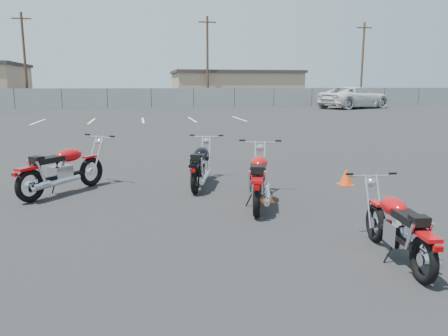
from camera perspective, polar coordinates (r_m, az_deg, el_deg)
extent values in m
plane|color=black|center=(7.41, -0.63, -5.86)|extent=(120.00, 120.00, 0.00)
torus|color=black|center=(9.69, -16.95, -0.46)|extent=(0.49, 0.55, 0.62)
cylinder|color=silver|center=(9.69, -16.95, -0.46)|extent=(0.19, 0.19, 0.17)
torus|color=black|center=(8.74, -24.00, -2.12)|extent=(0.49, 0.55, 0.62)
cylinder|color=silver|center=(8.74, -24.00, -2.12)|extent=(0.19, 0.19, 0.17)
cube|color=black|center=(9.19, -20.31, -1.00)|extent=(0.78, 0.90, 0.06)
cube|color=silver|center=(9.14, -20.58, -0.67)|extent=(0.47, 0.49, 0.31)
cylinder|color=silver|center=(9.11, -20.65, 0.48)|extent=(0.33, 0.33, 0.27)
ellipsoid|color=#B60B0E|center=(9.24, -19.59, 1.59)|extent=(0.63, 0.66, 0.26)
cube|color=black|center=(8.93, -21.96, 0.99)|extent=(0.57, 0.61, 0.10)
cube|color=black|center=(8.77, -23.29, 1.00)|extent=(0.29, 0.29, 0.12)
cube|color=#B60B0E|center=(8.67, -24.27, -0.05)|extent=(0.42, 0.45, 0.05)
cube|color=#B60B0E|center=(9.63, -17.05, 1.45)|extent=(0.33, 0.36, 0.04)
cylinder|color=silver|center=(8.69, -22.82, -0.37)|extent=(0.16, 0.18, 0.41)
cylinder|color=silver|center=(8.88, -23.82, -0.21)|extent=(0.16, 0.18, 0.41)
cylinder|color=silver|center=(8.88, -21.09, -1.85)|extent=(0.81, 0.93, 0.13)
cylinder|color=silver|center=(8.68, -22.77, -2.12)|extent=(0.33, 0.36, 0.14)
cylinder|color=silver|center=(9.65, -16.14, 1.54)|extent=(0.30, 0.34, 0.82)
cylinder|color=silver|center=(9.78, -16.91, 1.62)|extent=(0.30, 0.34, 0.82)
sphere|color=silver|center=(9.79, -15.92, 3.28)|extent=(0.23, 0.23, 0.17)
cylinder|color=silver|center=(9.80, -15.87, 3.89)|extent=(0.57, 0.49, 0.03)
cylinder|color=black|center=(9.53, -14.42, 4.03)|extent=(0.12, 0.11, 0.04)
cylinder|color=black|center=(10.04, -17.44, 4.20)|extent=(0.12, 0.11, 0.04)
cylinder|color=black|center=(9.27, -21.29, -2.20)|extent=(0.14, 0.12, 0.31)
cube|color=#990505|center=(8.53, -25.67, -0.79)|extent=(0.12, 0.11, 0.06)
torus|color=black|center=(9.96, -2.49, 0.17)|extent=(0.27, 0.58, 0.58)
cylinder|color=silver|center=(9.96, -2.49, 0.17)|extent=(0.14, 0.17, 0.15)
torus|color=black|center=(8.61, -3.81, -1.53)|extent=(0.27, 0.58, 0.58)
cylinder|color=silver|center=(8.61, -3.81, -1.53)|extent=(0.14, 0.17, 0.15)
cube|color=black|center=(9.27, -3.11, -0.39)|extent=(0.38, 0.99, 0.06)
cube|color=silver|center=(9.22, -3.16, -0.09)|extent=(0.36, 0.43, 0.29)
cylinder|color=silver|center=(9.18, -3.17, 0.96)|extent=(0.25, 0.29, 0.25)
ellipsoid|color=black|center=(9.38, -2.97, 2.00)|extent=(0.44, 0.62, 0.25)
cube|color=black|center=(8.93, -3.41, 1.43)|extent=(0.39, 0.58, 0.10)
cube|color=black|center=(8.69, -3.66, 1.42)|extent=(0.25, 0.23, 0.12)
cube|color=black|center=(8.53, -3.86, 0.42)|extent=(0.28, 0.44, 0.05)
cube|color=black|center=(9.90, -2.51, 1.89)|extent=(0.21, 0.35, 0.04)
cylinder|color=silver|center=(8.68, -2.92, 0.20)|extent=(0.10, 0.18, 0.38)
cylinder|color=silver|center=(8.72, -4.42, 0.22)|extent=(0.10, 0.18, 0.38)
cylinder|color=silver|center=(8.98, -2.42, -1.12)|extent=(0.39, 1.04, 0.12)
cylinder|color=silver|center=(8.68, -2.70, -1.42)|extent=(0.21, 0.36, 0.13)
cylinder|color=silver|center=(10.00, -1.93, 2.01)|extent=(0.15, 0.38, 0.76)
cylinder|color=silver|center=(10.03, -2.90, 2.02)|extent=(0.15, 0.38, 0.76)
sphere|color=silver|center=(10.13, -2.30, 3.54)|extent=(0.19, 0.19, 0.15)
cylinder|color=silver|center=(10.14, -2.29, 4.10)|extent=(0.65, 0.22, 0.03)
cylinder|color=black|center=(10.07, -0.41, 4.28)|extent=(0.12, 0.07, 0.03)
cylinder|color=black|center=(10.17, -4.19, 4.31)|extent=(0.12, 0.07, 0.03)
cylinder|color=black|center=(9.24, -4.01, -1.59)|extent=(0.15, 0.07, 0.29)
cube|color=#990505|center=(8.30, -4.14, -0.31)|extent=(0.11, 0.08, 0.06)
torus|color=black|center=(8.54, 4.64, -1.53)|extent=(0.29, 0.62, 0.61)
cylinder|color=silver|center=(8.54, 4.64, -1.53)|extent=(0.15, 0.19, 0.16)
torus|color=black|center=(7.10, 4.30, -4.07)|extent=(0.29, 0.62, 0.61)
cylinder|color=silver|center=(7.10, 4.30, -4.07)|extent=(0.15, 0.19, 0.16)
cube|color=black|center=(7.81, 4.49, -2.39)|extent=(0.41, 1.05, 0.06)
cube|color=silver|center=(7.75, 4.49, -2.03)|extent=(0.39, 0.45, 0.31)
cylinder|color=silver|center=(7.71, 4.51, -0.71)|extent=(0.27, 0.30, 0.27)
ellipsoid|color=#B60B0E|center=(7.91, 4.57, 0.64)|extent=(0.47, 0.66, 0.26)
cube|color=black|center=(7.43, 4.46, -0.17)|extent=(0.42, 0.61, 0.10)
cube|color=black|center=(7.18, 4.40, -0.24)|extent=(0.27, 0.24, 0.12)
cube|color=#B60B0E|center=(7.01, 4.34, -1.57)|extent=(0.30, 0.46, 0.05)
cube|color=#B60B0E|center=(8.48, 4.67, 0.59)|extent=(0.23, 0.37, 0.04)
cylinder|color=silver|center=(7.19, 5.35, -1.81)|extent=(0.10, 0.19, 0.40)
cylinder|color=silver|center=(7.20, 3.40, -1.77)|extent=(0.10, 0.19, 0.40)
cylinder|color=silver|center=(7.53, 5.66, -3.40)|extent=(0.42, 1.10, 0.13)
cylinder|color=silver|center=(7.20, 5.63, -3.88)|extent=(0.22, 0.38, 0.13)
cylinder|color=silver|center=(8.59, 5.30, 0.76)|extent=(0.16, 0.40, 0.80)
cylinder|color=silver|center=(8.60, 4.08, 0.78)|extent=(0.16, 0.40, 0.80)
sphere|color=silver|center=(8.71, 4.75, 2.67)|extent=(0.20, 0.20, 0.16)
cylinder|color=silver|center=(8.72, 4.76, 3.35)|extent=(0.69, 0.24, 0.03)
cylinder|color=black|center=(8.69, 7.12, 3.55)|extent=(0.13, 0.07, 0.04)
cylinder|color=black|center=(8.71, 2.42, 3.64)|extent=(0.13, 0.07, 0.04)
cylinder|color=black|center=(7.76, 3.39, -3.93)|extent=(0.16, 0.07, 0.31)
cube|color=#990505|center=(6.77, 4.25, -2.60)|extent=(0.12, 0.09, 0.06)
torus|color=black|center=(6.37, 19.18, -6.78)|extent=(0.17, 0.54, 0.53)
cylinder|color=silver|center=(6.37, 19.18, -6.78)|extent=(0.11, 0.15, 0.14)
torus|color=black|center=(5.28, 24.62, -10.84)|extent=(0.17, 0.54, 0.53)
cylinder|color=silver|center=(5.28, 24.62, -10.84)|extent=(0.11, 0.15, 0.14)
cube|color=black|center=(5.81, 21.66, -8.30)|extent=(0.21, 0.93, 0.05)
cube|color=silver|center=(5.75, 21.88, -7.94)|extent=(0.29, 0.37, 0.27)
cylinder|color=silver|center=(5.71, 21.99, -6.42)|extent=(0.20, 0.24, 0.23)
ellipsoid|color=#B60B0E|center=(5.85, 21.22, -4.68)|extent=(0.33, 0.54, 0.23)
cube|color=black|center=(5.49, 23.07, -6.01)|extent=(0.29, 0.51, 0.09)
cube|color=black|center=(5.29, 24.17, -6.31)|extent=(0.21, 0.18, 0.11)
cube|color=#B60B0E|center=(5.18, 24.96, -8.03)|extent=(0.21, 0.39, 0.04)
cube|color=#B60B0E|center=(6.30, 19.33, -4.36)|extent=(0.15, 0.31, 0.04)
cylinder|color=silver|center=(5.37, 25.15, -8.03)|extent=(0.06, 0.17, 0.35)
cylinder|color=silver|center=(5.27, 23.11, -8.21)|extent=(0.06, 0.17, 0.35)
cylinder|color=silver|center=(5.66, 24.08, -9.54)|extent=(0.20, 0.98, 0.11)
cylinder|color=silver|center=(5.43, 25.50, -10.35)|extent=(0.15, 0.32, 0.12)
cylinder|color=silver|center=(6.42, 19.63, -4.05)|extent=(0.08, 0.36, 0.70)
cylinder|color=silver|center=(6.36, 18.30, -4.10)|extent=(0.08, 0.36, 0.70)
sphere|color=silver|center=(6.47, 18.61, -1.78)|extent=(0.16, 0.16, 0.14)
cylinder|color=silver|center=(6.46, 18.60, -0.98)|extent=(0.62, 0.11, 0.03)
cylinder|color=black|center=(6.56, 21.18, -0.66)|extent=(0.11, 0.05, 0.03)
cylinder|color=black|center=(6.33, 16.08, -0.75)|extent=(0.11, 0.05, 0.03)
cylinder|color=black|center=(5.74, 20.78, -10.26)|extent=(0.14, 0.04, 0.27)
cube|color=#990505|center=(5.01, 26.17, -9.46)|extent=(0.09, 0.06, 0.05)
cone|color=#EF440C|center=(9.76, 15.63, -1.08)|extent=(0.27, 0.27, 0.34)
cube|color=#EF440C|center=(9.80, 15.57, -2.08)|extent=(0.29, 0.29, 0.01)
cone|color=#EF440C|center=(8.09, 5.67, -3.34)|extent=(0.23, 0.23, 0.29)
cube|color=#EF440C|center=(8.13, 5.65, -4.36)|extent=(0.25, 0.25, 0.01)
cube|color=slate|center=(42.02, -9.48, 9.02)|extent=(80.00, 0.04, 1.80)
cylinder|color=black|center=(43.34, -25.70, 8.16)|extent=(0.06, 0.06, 1.80)
cylinder|color=black|center=(42.53, -20.43, 8.51)|extent=(0.06, 0.06, 1.80)
cylinder|color=black|center=(42.08, -14.99, 8.81)|extent=(0.06, 0.06, 1.80)
cylinder|color=black|center=(42.02, -9.48, 9.02)|extent=(0.06, 0.06, 1.80)
cylinder|color=black|center=(42.33, -3.99, 9.15)|extent=(0.06, 0.06, 1.80)
cylinder|color=black|center=(43.01, 1.37, 9.20)|extent=(0.06, 0.06, 1.80)
cylinder|color=black|center=(44.05, 6.52, 9.17)|extent=(0.06, 0.06, 1.80)
cylinder|color=black|center=(45.42, 11.40, 9.08)|extent=(0.06, 0.06, 1.80)
cylinder|color=black|center=(47.09, 15.96, 8.94)|extent=(0.06, 0.06, 1.80)
cylinder|color=black|center=(49.02, 20.18, 8.75)|extent=(0.06, 0.06, 1.80)
cylinder|color=black|center=(51.20, 24.06, 8.54)|extent=(0.06, 0.06, 1.80)
cube|color=tan|center=(52.22, 1.39, 10.37)|extent=(14.00, 9.00, 3.40)
cube|color=#382F2E|center=(52.23, 1.39, 12.40)|extent=(14.40, 9.40, 0.30)
cylinder|color=#402A1E|center=(48.24, -24.58, 12.71)|extent=(0.24, 0.24, 9.00)
cube|color=#402A1E|center=(48.59, -24.95, 17.29)|extent=(1.80, 0.12, 0.12)
cylinder|color=#402A1E|center=(46.61, -2.17, 13.75)|extent=(0.24, 0.24, 9.00)
cube|color=#402A1E|center=(46.97, -2.21, 18.51)|extent=(1.80, 0.12, 0.12)
cylinder|color=#402A1E|center=(53.41, 17.61, 12.89)|extent=(0.24, 0.24, 9.00)
cube|color=#402A1E|center=(53.72, 17.86, 17.05)|extent=(1.80, 0.12, 0.12)
cube|color=silver|center=(27.66, -23.12, 5.57)|extent=(0.12, 4.00, 0.01)
cube|color=silver|center=(27.20, -16.90, 5.89)|extent=(0.12, 4.00, 0.01)
cube|color=silver|center=(27.06, -10.54, 6.15)|extent=(0.12, 4.00, 0.01)
cube|color=silver|center=(27.26, -4.18, 6.34)|extent=(0.12, 4.00, 0.01)
cube|color=silver|center=(27.78, 2.01, 6.45)|extent=(0.12, 4.00, 0.01)
imported|color=silver|center=(41.87, 16.71, 9.60)|extent=(6.06, 8.77, 3.09)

